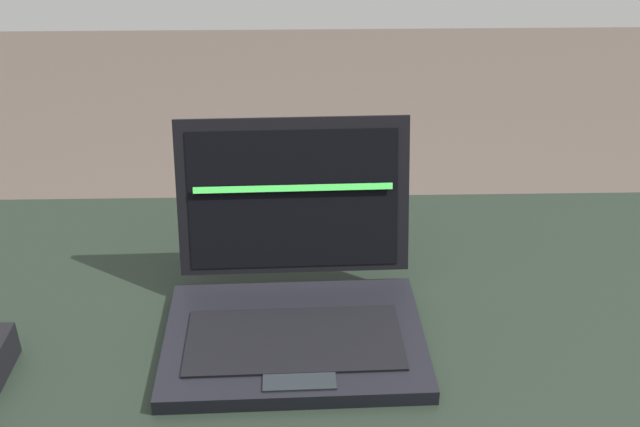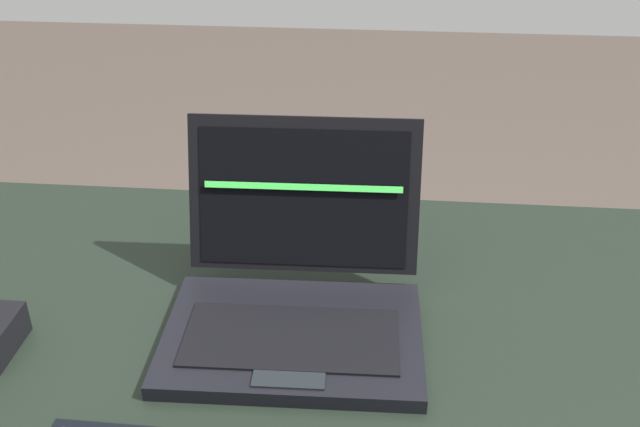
# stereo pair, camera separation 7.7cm
# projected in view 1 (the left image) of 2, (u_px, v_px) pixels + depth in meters

# --- Properties ---
(desk) EXTENTS (1.68, 0.71, 0.75)m
(desk) POSITION_uv_depth(u_px,v_px,m) (296.00, 415.00, 0.88)
(desk) COLOR black
(desk) RESTS_ON ground
(laptop_front) EXTENTS (0.29, 0.26, 0.21)m
(laptop_front) POSITION_uv_depth(u_px,v_px,m) (297.00, 294.00, 0.84)
(laptop_front) COLOR black
(laptop_front) RESTS_ON desk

